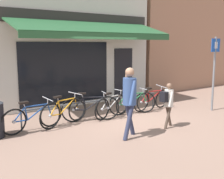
{
  "coord_description": "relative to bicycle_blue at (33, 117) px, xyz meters",
  "views": [
    {
      "loc": [
        -5.17,
        -6.67,
        2.27
      ],
      "look_at": [
        -0.8,
        -0.52,
        1.05
      ],
      "focal_mm": 45.0,
      "sensor_mm": 36.0,
      "label": 1
    }
  ],
  "objects": [
    {
      "name": "bicycle_red",
      "position": [
        4.23,
        -0.04,
        -0.01
      ],
      "size": [
        1.73,
        0.52,
        0.85
      ],
      "rotation": [
        0.14,
        0.0,
        0.06
      ],
      "color": "black",
      "rests_on": "ground_plane"
    },
    {
      "name": "bicycle_black",
      "position": [
        1.75,
        -0.02,
        0.02
      ],
      "size": [
        1.68,
        0.71,
        0.87
      ],
      "rotation": [
        -0.04,
        0.0,
        -0.35
      ],
      "color": "black",
      "rests_on": "ground_plane"
    },
    {
      "name": "shop_front",
      "position": [
        2.73,
        3.61,
        2.21
      ],
      "size": [
        6.31,
        4.62,
        5.17
      ],
      "color": "beige",
      "rests_on": "ground_plane"
    },
    {
      "name": "pedestrian_adult",
      "position": [
        1.75,
        -1.85,
        0.69
      ],
      "size": [
        0.57,
        0.59,
        1.74
      ],
      "rotation": [
        0.0,
        0.0,
        0.13
      ],
      "color": "#282D47",
      "rests_on": "ground_plane"
    },
    {
      "name": "neighbour_building",
      "position": [
        9.59,
        4.13,
        1.95
      ],
      "size": [
        7.02,
        4.0,
        4.66
      ],
      "color": "#9E7056",
      "rests_on": "ground_plane"
    },
    {
      "name": "bicycle_orange",
      "position": [
        0.93,
        0.05,
        0.02
      ],
      "size": [
        1.74,
        0.69,
        0.88
      ],
      "rotation": [
        0.06,
        0.0,
        0.33
      ],
      "color": "black",
      "rests_on": "ground_plane"
    },
    {
      "name": "parking_sign",
      "position": [
        5.88,
        -1.3,
        1.16
      ],
      "size": [
        0.44,
        0.07,
        2.52
      ],
      "color": "slate",
      "rests_on": "ground_plane"
    },
    {
      "name": "ground_plane",
      "position": [
        2.72,
        -0.36,
        -0.38
      ],
      "size": [
        160.0,
        160.0,
        0.0
      ],
      "primitive_type": "plane",
      "color": "#846656"
    },
    {
      "name": "bicycle_green",
      "position": [
        3.3,
        -0.09,
        -0.0
      ],
      "size": [
        1.65,
        0.59,
        0.84
      ],
      "rotation": [
        -0.03,
        0.0,
        -0.26
      ],
      "color": "black",
      "rests_on": "ground_plane"
    },
    {
      "name": "bicycle_blue",
      "position": [
        0.0,
        0.0,
        0.0
      ],
      "size": [
        1.78,
        0.52,
        0.86
      ],
      "rotation": [
        0.11,
        0.0,
        0.16
      ],
      "color": "black",
      "rests_on": "ground_plane"
    },
    {
      "name": "bike_rack_rail",
      "position": [
        2.09,
        0.15,
        0.11
      ],
      "size": [
        4.81,
        0.04,
        0.57
      ],
      "color": "#47494F",
      "rests_on": "ground_plane"
    },
    {
      "name": "bicycle_silver",
      "position": [
        2.55,
        -0.02,
        -0.01
      ],
      "size": [
        1.67,
        0.64,
        0.82
      ],
      "rotation": [
        0.06,
        0.0,
        0.3
      ],
      "color": "black",
      "rests_on": "ground_plane"
    },
    {
      "name": "pedestrian_child",
      "position": [
        3.13,
        -1.81,
        0.4
      ],
      "size": [
        0.47,
        0.38,
        1.24
      ],
      "rotation": [
        0.0,
        0.0,
        -0.01
      ],
      "color": "#47382D",
      "rests_on": "ground_plane"
    }
  ]
}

